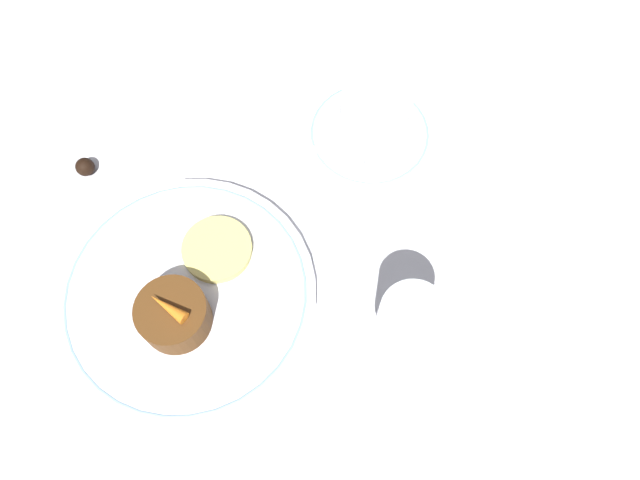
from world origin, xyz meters
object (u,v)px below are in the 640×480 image
object	(u,v)px
wine_glass	(409,324)
fork	(260,149)
dessert_cake	(174,315)
dinner_plate	(187,295)
coffee_cup	(375,116)

from	to	relation	value
wine_glass	fork	size ratio (longest dim) A/B	0.61
dessert_cake	wine_glass	bearing A→B (deg)	100.31
dinner_plate	wine_glass	bearing A→B (deg)	92.68
dinner_plate	fork	world-z (taller)	dinner_plate
fork	dessert_cake	world-z (taller)	dessert_cake
dinner_plate	wine_glass	world-z (taller)	wine_glass
dinner_plate	fork	xyz separation A→B (m)	(-0.20, 0.02, -0.01)
coffee_cup	wine_glass	size ratio (longest dim) A/B	0.89
wine_glass	fork	xyz separation A→B (m)	(-0.19, -0.21, -0.08)
wine_glass	dinner_plate	bearing A→B (deg)	-87.32
dinner_plate	coffee_cup	world-z (taller)	coffee_cup
dinner_plate	wine_glass	distance (m)	0.24
coffee_cup	fork	bearing A→B (deg)	-66.53
dinner_plate	dessert_cake	distance (m)	0.04
coffee_cup	dessert_cake	xyz separation A→B (m)	(0.28, -0.14, -0.01)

